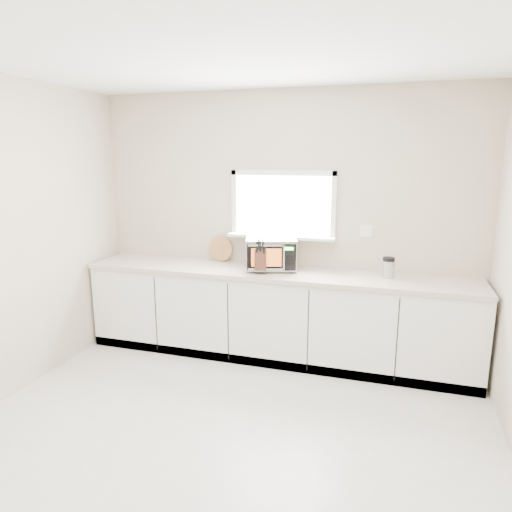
% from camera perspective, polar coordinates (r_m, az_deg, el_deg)
% --- Properties ---
extents(ground, '(4.00, 4.00, 0.00)m').
position_cam_1_polar(ground, '(3.48, -5.47, -23.62)').
color(ground, beige).
rests_on(ground, ground).
extents(back_wall, '(4.00, 0.17, 2.70)m').
position_cam_1_polar(back_wall, '(4.77, 3.39, 4.18)').
color(back_wall, '#AF9E8B').
rests_on(back_wall, ground).
extents(cabinets, '(3.92, 0.60, 0.88)m').
position_cam_1_polar(cabinets, '(4.71, 2.37, -7.50)').
color(cabinets, white).
rests_on(cabinets, ground).
extents(countertop, '(3.92, 0.64, 0.04)m').
position_cam_1_polar(countertop, '(4.57, 2.39, -2.11)').
color(countertop, beige).
rests_on(countertop, cabinets).
extents(microwave, '(0.58, 0.51, 0.32)m').
position_cam_1_polar(microwave, '(4.59, 1.90, 0.38)').
color(microwave, black).
rests_on(microwave, countertop).
extents(knife_block, '(0.17, 0.26, 0.35)m').
position_cam_1_polar(knife_block, '(4.47, 0.57, -0.18)').
color(knife_block, '#49251A').
rests_on(knife_block, countertop).
extents(cutting_board, '(0.27, 0.06, 0.27)m').
position_cam_1_polar(cutting_board, '(4.97, -4.43, 0.89)').
color(cutting_board, '#A98441').
rests_on(cutting_board, countertop).
extents(coffee_grinder, '(0.12, 0.12, 0.20)m').
position_cam_1_polar(coffee_grinder, '(4.47, 16.21, -1.37)').
color(coffee_grinder, '#AAADB2').
rests_on(coffee_grinder, countertop).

